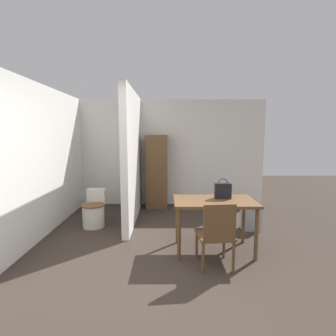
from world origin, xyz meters
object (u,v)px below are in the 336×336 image
at_px(wooden_chair, 216,233).
at_px(wooden_cabinet, 157,171).
at_px(handbag, 223,191).
at_px(toilet, 94,211).
at_px(dining_table, 214,206).
at_px(space_heater, 250,217).

height_order(wooden_chair, wooden_cabinet, wooden_cabinet).
xyz_separation_m(wooden_chair, handbag, (0.20, 0.58, 0.41)).
xyz_separation_m(wooden_chair, toilet, (-1.96, 1.57, -0.19)).
distance_m(handbag, wooden_cabinet, 2.49).
xyz_separation_m(dining_table, toilet, (-2.02, 1.07, -0.40)).
bearing_deg(toilet, dining_table, -27.94).
bearing_deg(wooden_cabinet, space_heater, -41.12).
distance_m(dining_table, handbag, 0.26).
xyz_separation_m(toilet, wooden_cabinet, (1.12, 1.28, 0.57)).
bearing_deg(toilet, handbag, -24.49).
distance_m(wooden_chair, space_heater, 1.62).
xyz_separation_m(toilet, handbag, (2.16, -0.98, 0.61)).
relative_size(handbag, wooden_cabinet, 0.18).
bearing_deg(dining_table, wooden_cabinet, 111.08).
xyz_separation_m(dining_table, space_heater, (0.81, 0.85, -0.45)).
bearing_deg(space_heater, dining_table, -133.58).
height_order(toilet, handbag, handbag).
height_order(wooden_chair, handbag, handbag).
relative_size(dining_table, handbag, 3.90).
bearing_deg(dining_table, space_heater, 46.42).
relative_size(wooden_chair, space_heater, 1.92).
relative_size(toilet, wooden_cabinet, 0.39).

